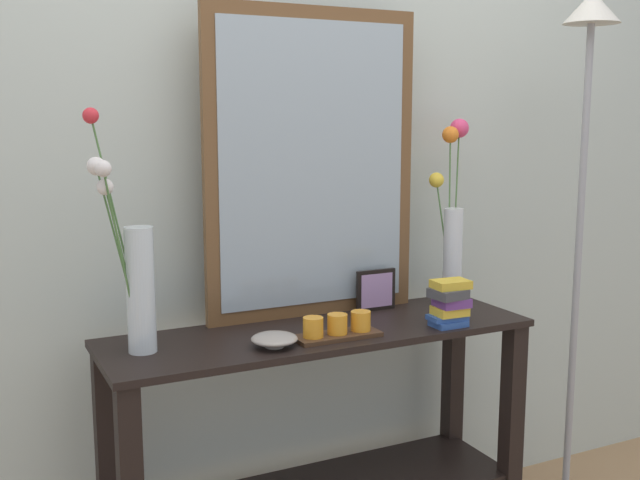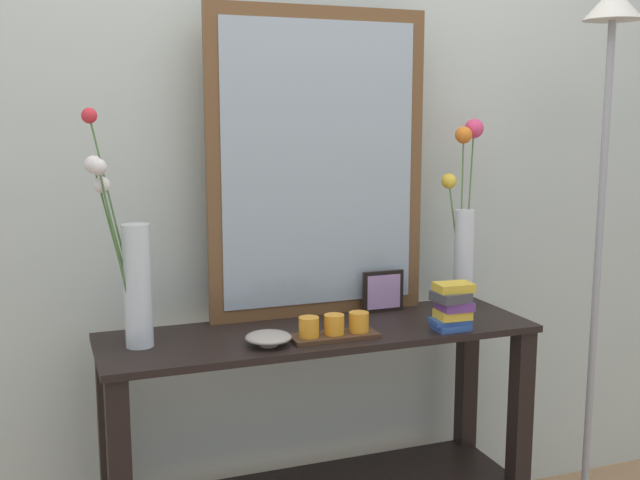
% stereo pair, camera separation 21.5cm
% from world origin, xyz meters
% --- Properties ---
extents(wall_back, '(6.40, 0.08, 2.70)m').
position_xyz_m(wall_back, '(0.00, 0.31, 1.35)').
color(wall_back, beige).
rests_on(wall_back, ground).
extents(console_table, '(1.25, 0.38, 0.76)m').
position_xyz_m(console_table, '(0.00, 0.00, 0.48)').
color(console_table, black).
rests_on(console_table, ground).
extents(mirror_leaning, '(0.68, 0.03, 0.92)m').
position_xyz_m(mirror_leaning, '(0.06, 0.16, 1.23)').
color(mirror_leaning, brown).
rests_on(mirror_leaning, console_table).
extents(tall_vase_left, '(0.16, 0.10, 0.63)m').
position_xyz_m(tall_vase_left, '(-0.52, 0.01, 0.98)').
color(tall_vase_left, silver).
rests_on(tall_vase_left, console_table).
extents(vase_right, '(0.15, 0.15, 0.60)m').
position_xyz_m(vase_right, '(0.53, 0.10, 1.03)').
color(vase_right, silver).
rests_on(vase_right, console_table).
extents(candle_tray, '(0.24, 0.09, 0.07)m').
position_xyz_m(candle_tray, '(0.01, -0.10, 0.79)').
color(candle_tray, '#472D1C').
rests_on(candle_tray, console_table).
extents(picture_frame_small, '(0.14, 0.01, 0.13)m').
position_xyz_m(picture_frame_small, '(0.25, 0.12, 0.83)').
color(picture_frame_small, black).
rests_on(picture_frame_small, console_table).
extents(decorative_bowl, '(0.13, 0.13, 0.04)m').
position_xyz_m(decorative_bowl, '(-0.18, -0.10, 0.79)').
color(decorative_bowl, '#9E9389').
rests_on(decorative_bowl, console_table).
extents(book_stack, '(0.12, 0.09, 0.14)m').
position_xyz_m(book_stack, '(0.35, -0.13, 0.83)').
color(book_stack, '#2D519E').
rests_on(book_stack, console_table).
extents(floor_lamp, '(0.24, 0.24, 1.76)m').
position_xyz_m(floor_lamp, '(0.94, -0.04, 1.19)').
color(floor_lamp, '#9E9EA3').
rests_on(floor_lamp, ground).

